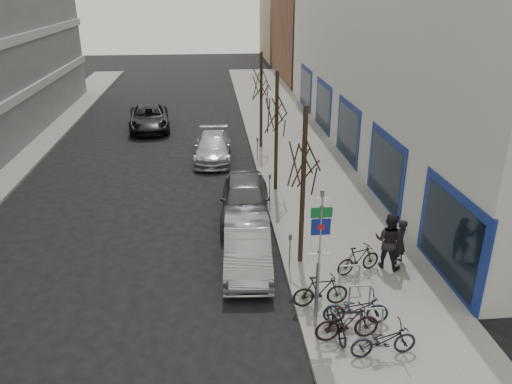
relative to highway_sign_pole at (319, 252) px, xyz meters
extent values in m
plane|color=black|center=(-2.40, 0.01, -2.46)|extent=(120.00, 120.00, 0.00)
cube|color=slate|center=(2.10, 10.01, -2.38)|extent=(5.00, 70.00, 0.15)
cube|color=brown|center=(10.60, 40.01, 1.54)|extent=(12.00, 14.00, 8.00)
cube|color=#937A5B|center=(11.10, 55.01, 2.04)|extent=(13.00, 12.00, 9.00)
cylinder|color=gray|center=(0.00, 0.01, -0.36)|extent=(0.10, 0.10, 4.20)
cube|color=white|center=(0.00, -0.02, 1.44)|extent=(0.35, 0.03, 0.22)
cube|color=#0C5926|center=(0.00, -0.02, 1.14)|extent=(0.55, 0.03, 0.28)
cube|color=navy|center=(0.00, -0.02, 0.74)|extent=(0.50, 0.03, 0.45)
cube|color=maroon|center=(0.00, -0.03, 0.74)|extent=(0.18, 0.02, 0.14)
cube|color=white|center=(0.00, -0.02, 0.29)|extent=(0.45, 0.03, 0.45)
cube|color=white|center=(0.00, -0.02, -0.16)|extent=(0.55, 0.03, 0.28)
cylinder|color=gray|center=(1.10, -0.49, -1.91)|extent=(0.06, 0.06, 0.80)
cylinder|color=gray|center=(1.70, -0.49, -1.91)|extent=(0.06, 0.06, 0.80)
cylinder|color=gray|center=(1.40, -0.49, -1.51)|extent=(0.60, 0.06, 0.06)
cylinder|color=gray|center=(1.10, 0.61, -1.91)|extent=(0.06, 0.06, 0.80)
cylinder|color=gray|center=(1.70, 0.61, -1.91)|extent=(0.06, 0.06, 0.80)
cylinder|color=gray|center=(1.40, 0.61, -1.51)|extent=(0.60, 0.06, 0.06)
cylinder|color=gray|center=(1.10, 1.71, -1.91)|extent=(0.06, 0.06, 0.80)
cylinder|color=gray|center=(1.70, 1.71, -1.91)|extent=(0.06, 0.06, 0.80)
cylinder|color=gray|center=(1.40, 1.71, -1.51)|extent=(0.60, 0.06, 0.06)
cylinder|color=black|center=(0.20, 3.51, 0.29)|extent=(0.16, 0.16, 5.50)
cylinder|color=black|center=(0.20, 10.01, 0.29)|extent=(0.16, 0.16, 5.50)
cylinder|color=black|center=(0.20, 16.51, 0.29)|extent=(0.16, 0.16, 5.50)
cylinder|color=gray|center=(-0.25, 3.01, -1.76)|extent=(0.05, 0.05, 1.10)
cube|color=#3F3F44|center=(-0.25, 3.01, -1.13)|extent=(0.10, 0.08, 0.18)
cylinder|color=gray|center=(-0.25, 8.51, -1.76)|extent=(0.05, 0.05, 1.10)
cube|color=#3F3F44|center=(-0.25, 8.51, -1.13)|extent=(0.10, 0.08, 0.18)
cylinder|color=gray|center=(-0.25, 14.01, -1.76)|extent=(0.05, 0.05, 1.10)
cube|color=#3F3F44|center=(-0.25, 14.01, -1.13)|extent=(0.10, 0.08, 0.18)
imported|color=black|center=(0.48, -0.42, -1.84)|extent=(0.60, 1.57, 0.94)
imported|color=black|center=(0.70, -0.65, -1.77)|extent=(1.79, 0.65, 1.07)
imported|color=black|center=(1.12, 0.00, -1.75)|extent=(1.85, 0.70, 1.11)
imported|color=black|center=(0.32, 0.91, -1.80)|extent=(1.69, 0.59, 1.01)
imported|color=black|center=(1.45, -1.32, -1.78)|extent=(1.77, 0.67, 1.06)
imported|color=black|center=(1.93, 2.58, -1.81)|extent=(1.70, 1.01, 0.99)
imported|color=#99999D|center=(-1.60, 3.54, -1.73)|extent=(1.80, 4.50, 1.46)
imported|color=#49484D|center=(-1.39, 7.38, -1.63)|extent=(2.30, 5.01, 1.66)
imported|color=#AFB0B5|center=(-2.60, 14.90, -1.77)|extent=(2.15, 4.82, 1.37)
imported|color=black|center=(-6.68, 21.52, -1.71)|extent=(3.05, 5.65, 1.51)
imported|color=black|center=(3.46, 3.09, -1.52)|extent=(0.69, 0.66, 1.58)
imported|color=black|center=(2.99, 2.87, -1.33)|extent=(0.87, 0.82, 1.96)
camera|label=1|loc=(-2.69, -11.10, 6.40)|focal=35.00mm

